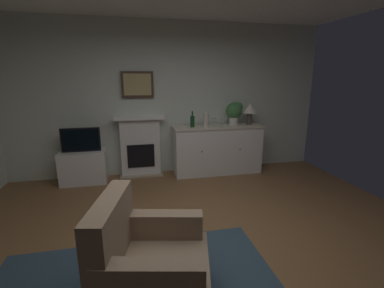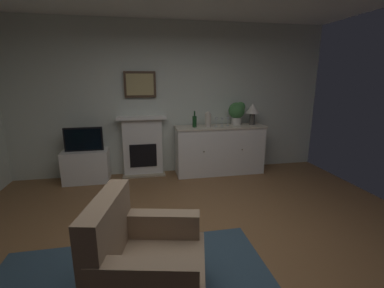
{
  "view_description": "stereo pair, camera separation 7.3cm",
  "coord_description": "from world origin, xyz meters",
  "px_view_note": "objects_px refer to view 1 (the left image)",
  "views": [
    {
      "loc": [
        -0.66,
        -2.36,
        1.77
      ],
      "look_at": [
        -0.0,
        0.65,
        1.0
      ],
      "focal_mm": 25.03,
      "sensor_mm": 36.0,
      "label": 1
    },
    {
      "loc": [
        -0.59,
        -2.37,
        1.77
      ],
      "look_at": [
        -0.0,
        0.65,
        1.0
      ],
      "focal_mm": 25.03,
      "sensor_mm": 36.0,
      "label": 2
    }
  ],
  "objects_px": {
    "vase_decorative": "(206,119)",
    "armchair": "(148,264)",
    "wine_glass_right": "(225,119)",
    "tv_cabinet": "(84,167)",
    "wine_bottle": "(192,121)",
    "tv_set": "(81,140)",
    "fireplace_unit": "(140,146)",
    "framed_picture": "(137,85)",
    "sideboard_cabinet": "(217,149)",
    "wine_glass_left": "(214,120)",
    "potted_plant_small": "(235,111)",
    "wine_glass_center": "(220,119)",
    "table_lamp": "(250,110)"
  },
  "relations": [
    {
      "from": "vase_decorative",
      "to": "armchair",
      "type": "height_order",
      "value": "vase_decorative"
    },
    {
      "from": "wine_glass_right",
      "to": "armchair",
      "type": "height_order",
      "value": "wine_glass_right"
    },
    {
      "from": "tv_cabinet",
      "to": "wine_bottle",
      "type": "bearing_deg",
      "value": -1.36
    },
    {
      "from": "wine_bottle",
      "to": "tv_set",
      "type": "height_order",
      "value": "wine_bottle"
    },
    {
      "from": "fireplace_unit",
      "to": "wine_glass_right",
      "type": "height_order",
      "value": "fireplace_unit"
    },
    {
      "from": "wine_bottle",
      "to": "vase_decorative",
      "type": "height_order",
      "value": "wine_bottle"
    },
    {
      "from": "framed_picture",
      "to": "tv_cabinet",
      "type": "bearing_deg",
      "value": -167.99
    },
    {
      "from": "tv_cabinet",
      "to": "tv_set",
      "type": "height_order",
      "value": "tv_set"
    },
    {
      "from": "sideboard_cabinet",
      "to": "wine_glass_right",
      "type": "bearing_deg",
      "value": -5.13
    },
    {
      "from": "wine_glass_left",
      "to": "wine_glass_right",
      "type": "relative_size",
      "value": 1.0
    },
    {
      "from": "fireplace_unit",
      "to": "potted_plant_small",
      "type": "bearing_deg",
      "value": -4.32
    },
    {
      "from": "wine_glass_center",
      "to": "vase_decorative",
      "type": "distance_m",
      "value": 0.27
    },
    {
      "from": "wine_glass_left",
      "to": "armchair",
      "type": "relative_size",
      "value": 0.17
    },
    {
      "from": "tv_set",
      "to": "potted_plant_small",
      "type": "xyz_separation_m",
      "value": [
        2.72,
        0.05,
        0.4
      ]
    },
    {
      "from": "vase_decorative",
      "to": "armchair",
      "type": "bearing_deg",
      "value": -113.5
    },
    {
      "from": "table_lamp",
      "to": "wine_glass_right",
      "type": "height_order",
      "value": "table_lamp"
    },
    {
      "from": "tv_set",
      "to": "potted_plant_small",
      "type": "bearing_deg",
      "value": 1.13
    },
    {
      "from": "framed_picture",
      "to": "tv_cabinet",
      "type": "relative_size",
      "value": 0.73
    },
    {
      "from": "vase_decorative",
      "to": "armchair",
      "type": "relative_size",
      "value": 0.29
    },
    {
      "from": "fireplace_unit",
      "to": "table_lamp",
      "type": "xyz_separation_m",
      "value": [
        2.03,
        -0.18,
        0.63
      ]
    },
    {
      "from": "wine_bottle",
      "to": "tv_cabinet",
      "type": "height_order",
      "value": "wine_bottle"
    },
    {
      "from": "wine_glass_right",
      "to": "potted_plant_small",
      "type": "relative_size",
      "value": 0.38
    },
    {
      "from": "table_lamp",
      "to": "tv_cabinet",
      "type": "relative_size",
      "value": 0.53
    },
    {
      "from": "table_lamp",
      "to": "vase_decorative",
      "type": "distance_m",
      "value": 0.87
    },
    {
      "from": "sideboard_cabinet",
      "to": "wine_glass_left",
      "type": "relative_size",
      "value": 10.03
    },
    {
      "from": "wine_bottle",
      "to": "tv_set",
      "type": "bearing_deg",
      "value": 179.34
    },
    {
      "from": "fireplace_unit",
      "to": "armchair",
      "type": "distance_m",
      "value": 3.03
    },
    {
      "from": "wine_bottle",
      "to": "vase_decorative",
      "type": "distance_m",
      "value": 0.25
    },
    {
      "from": "table_lamp",
      "to": "vase_decorative",
      "type": "height_order",
      "value": "table_lamp"
    },
    {
      "from": "sideboard_cabinet",
      "to": "wine_glass_center",
      "type": "bearing_deg",
      "value": -39.39
    },
    {
      "from": "fireplace_unit",
      "to": "tv_set",
      "type": "height_order",
      "value": "fireplace_unit"
    },
    {
      "from": "framed_picture",
      "to": "potted_plant_small",
      "type": "xyz_separation_m",
      "value": [
        1.75,
        -0.18,
        -0.49
      ]
    },
    {
      "from": "tv_set",
      "to": "armchair",
      "type": "relative_size",
      "value": 0.65
    },
    {
      "from": "vase_decorative",
      "to": "potted_plant_small",
      "type": "distance_m",
      "value": 0.6
    },
    {
      "from": "wine_glass_center",
      "to": "fireplace_unit",
      "type": "bearing_deg",
      "value": 172.07
    },
    {
      "from": "framed_picture",
      "to": "tv_set",
      "type": "height_order",
      "value": "framed_picture"
    },
    {
      "from": "wine_bottle",
      "to": "tv_cabinet",
      "type": "bearing_deg",
      "value": 178.64
    },
    {
      "from": "wine_bottle",
      "to": "potted_plant_small",
      "type": "distance_m",
      "value": 0.84
    },
    {
      "from": "sideboard_cabinet",
      "to": "table_lamp",
      "type": "xyz_separation_m",
      "value": [
        0.62,
        0.0,
        0.73
      ]
    },
    {
      "from": "fireplace_unit",
      "to": "wine_glass_right",
      "type": "relative_size",
      "value": 6.67
    },
    {
      "from": "wine_glass_center",
      "to": "tv_cabinet",
      "type": "bearing_deg",
      "value": 179.08
    },
    {
      "from": "framed_picture",
      "to": "wine_bottle",
      "type": "relative_size",
      "value": 1.9
    },
    {
      "from": "sideboard_cabinet",
      "to": "wine_glass_left",
      "type": "bearing_deg",
      "value": -165.06
    },
    {
      "from": "vase_decorative",
      "to": "tv_set",
      "type": "bearing_deg",
      "value": 178.88
    },
    {
      "from": "fireplace_unit",
      "to": "wine_glass_center",
      "type": "relative_size",
      "value": 6.67
    },
    {
      "from": "fireplace_unit",
      "to": "vase_decorative",
      "type": "height_order",
      "value": "vase_decorative"
    },
    {
      "from": "framed_picture",
      "to": "tv_cabinet",
      "type": "height_order",
      "value": "framed_picture"
    },
    {
      "from": "armchair",
      "to": "sideboard_cabinet",
      "type": "bearing_deg",
      "value": 62.85
    },
    {
      "from": "fireplace_unit",
      "to": "framed_picture",
      "type": "xyz_separation_m",
      "value": [
        0.0,
        0.05,
        1.1
      ]
    },
    {
      "from": "tv_cabinet",
      "to": "vase_decorative",
      "type": "bearing_deg",
      "value": -1.74
    }
  ]
}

